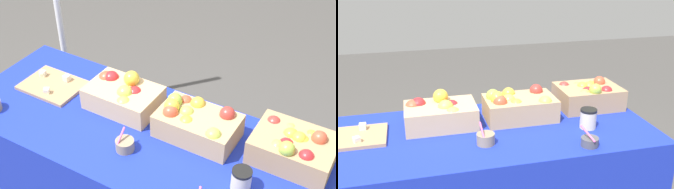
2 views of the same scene
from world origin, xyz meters
TOP-DOWN VIEW (x-y plane):
  - table at (0.00, 0.00)m, footprint 1.90×0.76m
  - apple_crate_left at (0.73, 0.18)m, footprint 0.36×0.28m
  - apple_crate_middle at (0.27, 0.11)m, footprint 0.39×0.24m
  - apple_crate_right at (-0.16, 0.12)m, footprint 0.37×0.25m
  - cutting_board_front at (-0.60, 0.06)m, footprint 0.33×0.25m
  - sample_bowl_near at (0.04, -0.15)m, footprint 0.09×0.09m
  - coffee_cup at (0.60, -0.10)m, footprint 0.09×0.09m

SIDE VIEW (x-z plane):
  - table at x=0.00m, z-range 0.00..0.74m
  - cutting_board_front at x=-0.60m, z-range 0.72..0.78m
  - sample_bowl_near at x=0.04m, z-range 0.71..0.82m
  - coffee_cup at x=0.60m, z-range 0.74..0.85m
  - apple_crate_right at x=-0.16m, z-range 0.72..0.90m
  - apple_crate_left at x=0.73m, z-range 0.73..0.90m
  - apple_crate_middle at x=0.27m, z-range 0.73..0.91m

